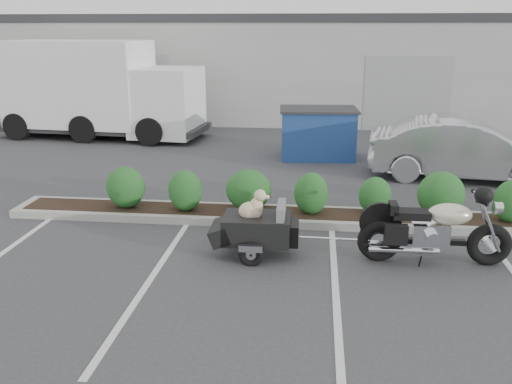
# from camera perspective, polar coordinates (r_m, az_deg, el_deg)

# --- Properties ---
(ground) EXTENTS (90.00, 90.00, 0.00)m
(ground) POSITION_cam_1_polar(r_m,az_deg,el_deg) (8.44, -0.00, -7.95)
(ground) COLOR #38383A
(ground) RESTS_ON ground
(planter_kerb) EXTENTS (12.00, 1.00, 0.15)m
(planter_kerb) POSITION_cam_1_polar(r_m,az_deg,el_deg) (10.40, 6.84, -2.69)
(planter_kerb) COLOR #9E9E93
(planter_kerb) RESTS_ON ground
(building) EXTENTS (26.00, 10.00, 4.00)m
(building) POSITION_cam_1_polar(r_m,az_deg,el_deg) (24.67, 4.50, 13.33)
(building) COLOR #9EA099
(building) RESTS_ON ground
(motorcycle) EXTENTS (2.36, 0.80, 1.36)m
(motorcycle) POSITION_cam_1_polar(r_m,az_deg,el_deg) (8.82, 18.30, -3.90)
(motorcycle) COLOR black
(motorcycle) RESTS_ON ground
(pet_trailer) EXTENTS (1.88, 1.04, 1.12)m
(pet_trailer) POSITION_cam_1_polar(r_m,az_deg,el_deg) (8.71, -0.01, -3.74)
(pet_trailer) COLOR black
(pet_trailer) RESTS_ON ground
(sedan) EXTENTS (4.66, 2.08, 1.49)m
(sedan) POSITION_cam_1_polar(r_m,az_deg,el_deg) (13.99, 21.09, 4.24)
(sedan) COLOR #BCBAC2
(sedan) RESTS_ON ground
(dumpster) EXTENTS (2.22, 1.60, 1.40)m
(dumpster) POSITION_cam_1_polar(r_m,az_deg,el_deg) (15.37, 6.52, 6.21)
(dumpster) COLOR navy
(dumpster) RESTS_ON ground
(delivery_truck) EXTENTS (7.02, 2.90, 3.14)m
(delivery_truck) POSITION_cam_1_polar(r_m,az_deg,el_deg) (18.91, -16.00, 10.13)
(delivery_truck) COLOR white
(delivery_truck) RESTS_ON ground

